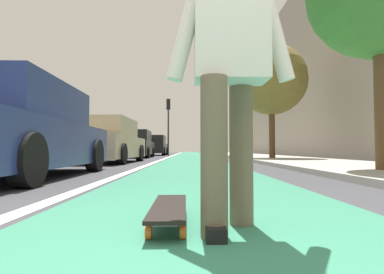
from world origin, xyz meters
The scene contains 13 objects.
ground_plane centered at (10.00, 0.00, 0.00)m, with size 80.00×80.00×0.00m, color #38383D.
bike_lane_paint centered at (24.00, 0.00, 0.00)m, with size 56.00×2.33×0.00m, color #2D7256.
lane_stripe_white centered at (20.00, 1.32, 0.00)m, with size 52.00×0.16×0.01m, color silver.
sidewalk_curb centered at (18.00, -3.62, 0.05)m, with size 52.00×3.20×0.10m, color #9E9B93.
building_facade centered at (22.00, -6.55, 4.86)m, with size 40.00×1.20×9.72m, color gray.
skateboard centered at (1.27, 0.25, 0.09)m, with size 0.84×0.21×0.11m.
skater_person centered at (1.13, -0.10, 0.94)m, with size 0.46×0.72×1.64m.
parked_car_near centered at (4.33, 2.88, 0.71)m, with size 4.44×2.01×1.48m.
parked_car_mid centered at (9.94, 2.95, 0.70)m, with size 4.48×2.12×1.47m.
parked_car_far centered at (16.45, 3.08, 0.69)m, with size 4.44×1.92×1.46m.
parked_car_end centered at (23.11, 2.82, 0.72)m, with size 4.53×1.95×1.48m.
traffic_light centered at (22.90, 1.72, 2.93)m, with size 0.33×0.28×4.24m.
street_tree_mid centered at (12.03, -3.22, 3.27)m, with size 2.87×2.87×4.72m.
Camera 1 is at (-0.59, 0.13, 0.44)m, focal length 29.33 mm.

